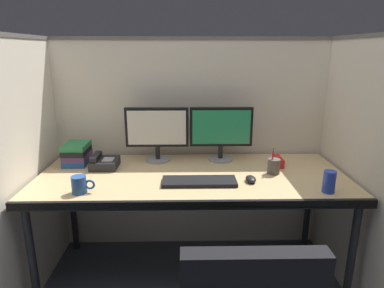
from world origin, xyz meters
TOP-DOWN VIEW (x-y plane):
  - cubicle_partition_rear at (0.00, 0.74)m, footprint 2.21×0.06m
  - cubicle_partition_left at (-0.99, 0.20)m, footprint 0.06×1.41m
  - cubicle_partition_right at (0.99, 0.20)m, footprint 0.06×1.41m
  - desk at (0.00, 0.29)m, footprint 1.90×0.80m
  - monitor_left at (-0.23, 0.56)m, footprint 0.43×0.17m
  - monitor_right at (0.20, 0.57)m, footprint 0.43×0.17m
  - keyboard_main at (0.04, 0.15)m, footprint 0.43×0.15m
  - computer_mouse at (0.34, 0.16)m, footprint 0.06×0.10m
  - soda_can at (0.73, 0.01)m, footprint 0.07×0.07m
  - pen_cup at (0.51, 0.30)m, footprint 0.08×0.08m
  - book_stack at (-0.77, 0.51)m, footprint 0.15×0.22m
  - coffee_mug at (-0.61, 0.03)m, footprint 0.13×0.08m
  - red_stapler at (0.58, 0.45)m, footprint 0.04×0.15m
  - desk_phone at (-0.58, 0.43)m, footprint 0.17×0.19m

SIDE VIEW (x-z plane):
  - desk at x=0.00m, z-range 0.32..1.06m
  - keyboard_main at x=0.04m, z-range 0.74..0.76m
  - computer_mouse at x=0.34m, z-range 0.74..0.77m
  - red_stapler at x=0.58m, z-range 0.74..0.80m
  - desk_phone at x=-0.58m, z-range 0.73..0.82m
  - coffee_mug at x=-0.61m, z-range 0.74..0.84m
  - pen_cup at x=0.51m, z-range 0.71..0.87m
  - cubicle_partition_rear at x=0.00m, z-range 0.00..1.58m
  - cubicle_partition_left at x=-0.99m, z-range 0.00..1.58m
  - cubicle_partition_right at x=0.99m, z-range 0.00..1.58m
  - soda_can at x=0.73m, z-range 0.74..0.86m
  - book_stack at x=-0.77m, z-range 0.74..0.88m
  - monitor_left at x=-0.23m, z-range 0.77..1.14m
  - monitor_right at x=0.20m, z-range 0.77..1.14m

